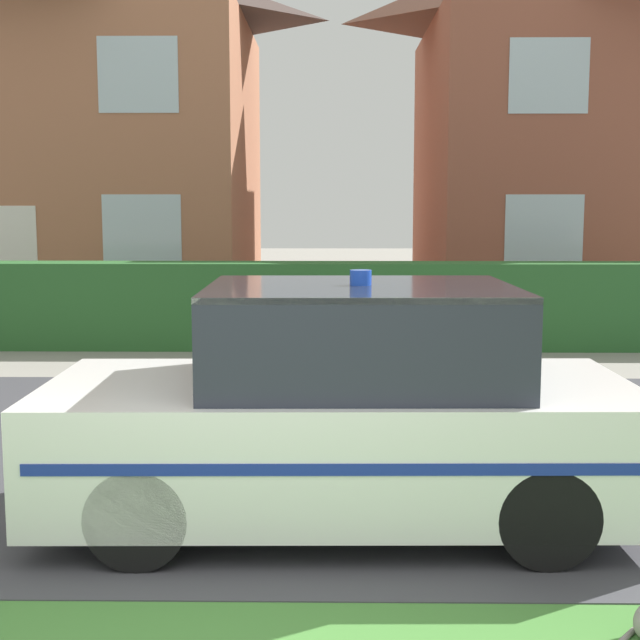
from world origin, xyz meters
name	(u,v)px	position (x,y,z in m)	size (l,w,h in m)	color
road_strip	(277,446)	(0.00, 4.41, 0.01)	(28.00, 6.20, 0.01)	#424247
garden_hedge	(335,306)	(0.54, 9.87, 0.64)	(12.95, 0.75, 1.28)	#2D662D
police_car	(345,411)	(0.57, 2.56, 0.76)	(3.89, 1.84, 1.69)	black
house_left	(79,119)	(-4.83, 15.77, 3.90)	(7.44, 6.71, 7.67)	#A86B4C
house_right	(611,105)	(6.41, 16.18, 4.21)	(8.12, 7.03, 8.24)	#93513D
wheelie_bin	(619,310)	(4.87, 10.34, 0.51)	(0.63, 0.73, 1.02)	#23662D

